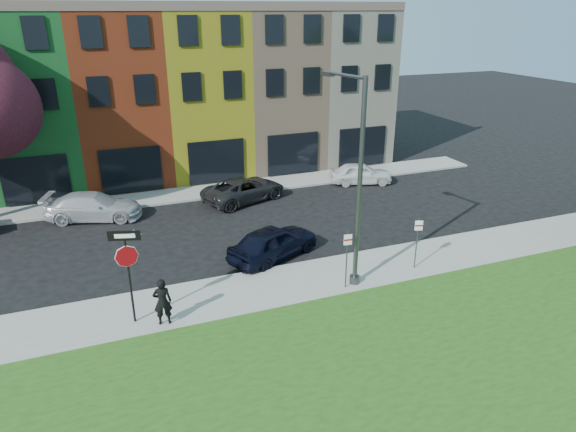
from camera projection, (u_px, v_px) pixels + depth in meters
name	position (u px, v px, depth m)	size (l,w,h in m)	color
ground	(330.00, 324.00, 17.73)	(120.00, 120.00, 0.00)	black
sidewalk_near	(343.00, 274.00, 20.96)	(40.00, 3.00, 0.12)	gray
sidewalk_far	(172.00, 196.00, 29.67)	(40.00, 2.40, 0.12)	gray
rowhouse_block	(158.00, 93.00, 33.33)	(30.00, 10.12, 10.00)	beige
stop_sign	(127.00, 259.00, 16.75)	(1.02, 0.35, 3.41)	black
man	(162.00, 302.00, 17.24)	(0.68, 0.50, 1.71)	black
sedan_near	(273.00, 242.00, 22.19)	(4.63, 3.39, 1.47)	black
parked_car_silver	(94.00, 206.00, 26.30)	(5.15, 3.21, 1.39)	#B7B8BC
parked_car_dark	(244.00, 189.00, 28.85)	(5.32, 3.79, 1.35)	black
parked_car_white	(361.00, 173.00, 31.72)	(4.10, 2.60, 1.30)	white
street_lamp	(356.00, 185.00, 18.82)	(0.81, 2.55, 7.92)	#424547
parking_sign_a	(347.00, 253.00, 19.28)	(0.32, 0.10, 2.36)	#424547
parking_sign_b	(417.00, 237.00, 20.82)	(0.31, 0.14, 2.22)	#424547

